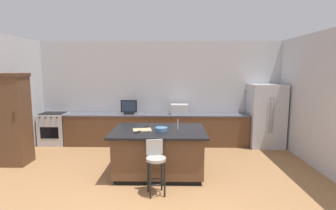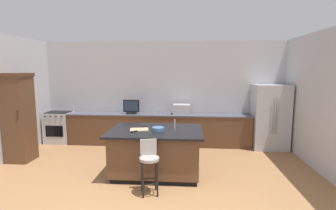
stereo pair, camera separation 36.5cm
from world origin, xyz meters
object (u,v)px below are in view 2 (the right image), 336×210
tv_monitor (131,107)px  cell_phone (144,126)px  range_oven (59,127)px  tv_remote (134,131)px  refrigerator (270,117)px  cabinet_tower (19,116)px  kitchen_island (156,151)px  cutting_board (139,130)px  fruit_bowl (158,129)px  microwave (182,109)px  bar_stool_center (149,162)px

tv_monitor → cell_phone: size_ratio=3.02×
range_oven → tv_remote: size_ratio=5.40×
range_oven → tv_monitor: (2.19, -0.05, 0.63)m
tv_monitor → tv_remote: 2.36m
refrigerator → cabinet_tower: (-6.18, -1.50, 0.20)m
kitchen_island → cutting_board: size_ratio=5.16×
fruit_bowl → cell_phone: size_ratio=1.64×
cabinet_tower → fruit_bowl: cabinet_tower is taller
cabinet_tower → tv_remote: 2.98m
kitchen_island → tv_monitor: 2.36m
refrigerator → fruit_bowl: size_ratio=7.11×
kitchen_island → cell_phone: (-0.29, 0.29, 0.46)m
microwave → cabinet_tower: bearing=-157.1°
tv_remote → refrigerator: bearing=75.4°
fruit_bowl → cell_phone: 0.51m
fruit_bowl → kitchen_island: bearing=124.6°
refrigerator → cell_phone: 3.62m
microwave → bar_stool_center: bearing=-99.2°
tv_monitor → fruit_bowl: size_ratio=1.84×
refrigerator → bar_stool_center: refrigerator is taller
fruit_bowl → microwave: bearing=79.3°
cabinet_tower → bar_stool_center: size_ratio=2.20×
bar_stool_center → tv_remote: size_ratio=5.54×
kitchen_island → tv_remote: 0.66m
tv_monitor → refrigerator: bearing=-0.5°
microwave → tv_remote: size_ratio=2.82×
microwave → kitchen_island: bearing=-102.7°
range_oven → microwave: size_ratio=1.91×
refrigerator → bar_stool_center: (-2.90, -2.90, -0.32)m
bar_stool_center → refrigerator: bearing=30.8°
range_oven → kitchen_island: bearing=-33.9°
kitchen_island → fruit_bowl: bearing=-55.4°
microwave → tv_monitor: 1.44m
kitchen_island → tv_monitor: bearing=114.9°
tv_remote → range_oven: bearing=-179.3°
tv_monitor → cell_phone: tv_monitor is taller
tv_remote → cutting_board: (0.07, 0.17, -0.00)m
microwave → cell_phone: (-0.76, -1.83, -0.10)m
range_oven → cabinet_tower: bearing=-94.9°
fruit_bowl → tv_monitor: bearing=115.3°
kitchen_island → cabinet_tower: 3.39m
microwave → cell_phone: bearing=-112.7°
fruit_bowl → cell_phone: fruit_bowl is taller
tv_monitor → microwave: bearing=2.1°
range_oven → cabinet_tower: size_ratio=0.44×
kitchen_island → refrigerator: bearing=35.1°
cabinet_tower → tv_remote: size_ratio=12.21×
kitchen_island → tv_remote: tv_remote is taller
cabinet_tower → tv_monitor: cabinet_tower is taller
fruit_bowl → tv_remote: bearing=-164.0°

